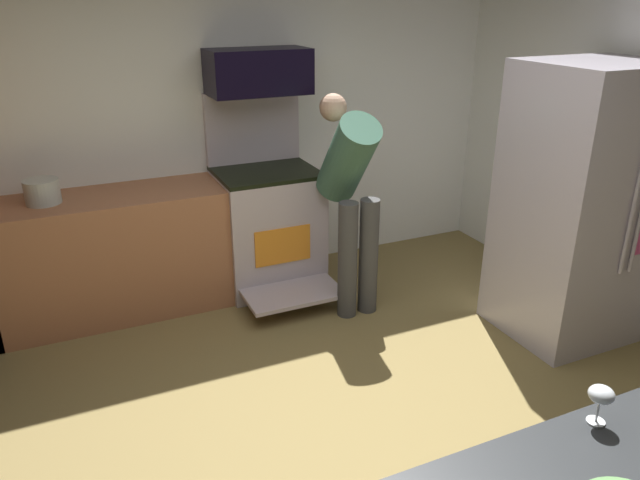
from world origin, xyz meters
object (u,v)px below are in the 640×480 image
Objects in this scene: microwave at (258,72)px; person_cook at (350,189)px; refrigerator at (583,204)px; oven_range at (268,224)px; wine_glass_near at (601,396)px; stock_pot at (42,192)px.

person_cook is (0.42, -0.69, -0.76)m from microwave.
oven_range is at bearing 137.83° from refrigerator.
microwave is 2.44m from refrigerator.
wine_glass_near is at bearing -98.65° from person_cook.
refrigerator reaches higher than wine_glass_near.
oven_range reaches higher than wine_glass_near.
wine_glass_near is (0.03, -3.23, -0.67)m from microwave.
microwave is (0.00, 0.10, 1.16)m from oven_range.
wine_glass_near is 0.61× the size of stock_pot.
stock_pot is at bearing 163.02° from person_cook.
microwave is at bearing 90.00° from oven_range.
person_cook is 11.06× the size of wine_glass_near.
oven_range is 1.17m from microwave.
person_cook is 2.08m from stock_pot.
oven_range is at bearing -0.56° from stock_pot.
person_cook reaches higher than stock_pot.
microwave is 0.40× the size of refrigerator.
microwave is 0.48× the size of person_cook.
oven_range is 0.83× the size of refrigerator.
oven_range is at bearing 90.63° from wine_glass_near.
oven_range reaches higher than stock_pot.
refrigerator is 1.56m from person_cook.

